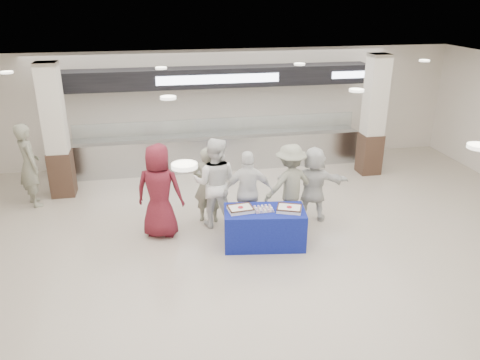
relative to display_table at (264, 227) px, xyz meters
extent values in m
plane|color=#BDB3A1|center=(-0.24, -0.86, -0.38)|extent=(14.00, 14.00, 0.00)
cube|color=#B1B4B8|center=(-0.24, 4.54, 0.08)|extent=(8.00, 0.80, 0.90)
cube|color=#B1B4B8|center=(-0.24, 4.54, 0.55)|extent=(8.00, 0.85, 0.04)
cube|color=white|center=(-0.24, 4.24, 0.88)|extent=(7.60, 0.02, 0.50)
cube|color=black|center=(-0.24, 4.54, 2.17)|extent=(8.40, 0.70, 0.50)
cube|color=white|center=(-0.24, 4.18, 2.17)|extent=(3.20, 0.03, 0.22)
cube|color=white|center=(3.56, 4.18, 2.17)|extent=(1.40, 0.03, 0.18)
cube|color=#352218|center=(-4.24, 3.34, 0.18)|extent=(0.55, 0.55, 1.10)
cube|color=beige|center=(-4.24, 3.34, 1.78)|extent=(0.50, 0.50, 2.10)
cube|color=#352218|center=(3.76, 3.34, 0.18)|extent=(0.55, 0.55, 1.10)
cube|color=beige|center=(3.76, 3.34, 1.78)|extent=(0.50, 0.50, 2.10)
cube|color=navy|center=(0.00, 0.00, 0.00)|extent=(1.65, 1.00, 0.75)
cube|color=white|center=(-0.46, 0.05, 0.41)|extent=(0.49, 0.40, 0.07)
cube|color=#432513|center=(-0.46, 0.05, 0.46)|extent=(0.49, 0.40, 0.02)
cylinder|color=maroon|center=(-0.46, 0.05, 0.45)|extent=(0.11, 0.11, 0.01)
cube|color=white|center=(0.45, -0.11, 0.41)|extent=(0.56, 0.50, 0.07)
cube|color=#432513|center=(0.45, -0.11, 0.46)|extent=(0.56, 0.50, 0.02)
cylinder|color=maroon|center=(0.45, -0.11, 0.45)|extent=(0.13, 0.13, 0.01)
cube|color=#B0B0B5|center=(-0.02, 0.00, 0.38)|extent=(0.37, 0.28, 0.01)
imported|color=maroon|center=(-1.96, 0.80, 0.59)|extent=(1.09, 0.86, 1.94)
imported|color=gray|center=(-0.94, 1.26, 0.46)|extent=(0.69, 0.55, 1.67)
imported|color=white|center=(-0.81, 1.02, 0.59)|extent=(1.12, 0.99, 1.93)
imported|color=white|center=(-0.19, 0.64, 0.49)|extent=(1.05, 0.52, 1.74)
imported|color=gray|center=(0.75, 0.83, 0.51)|extent=(1.26, 0.91, 1.76)
imported|color=silver|center=(1.29, 0.90, 0.45)|extent=(1.60, 0.85, 1.65)
imported|color=gray|center=(-4.82, 2.86, 0.60)|extent=(0.74, 0.85, 1.95)
camera|label=1|loc=(-2.00, -7.86, 4.26)|focal=35.00mm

